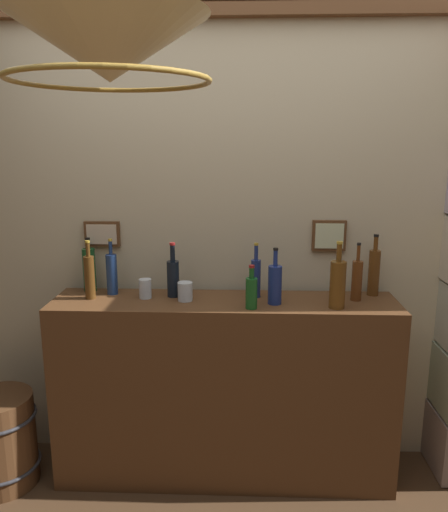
% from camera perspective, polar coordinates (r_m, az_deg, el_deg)
% --- Properties ---
extents(panelled_rear_partition, '(3.14, 0.15, 2.59)m').
position_cam_1_polar(panelled_rear_partition, '(2.81, 0.26, 3.47)').
color(panelled_rear_partition, beige).
rests_on(panelled_rear_partition, ground).
extents(bar_shelf_unit, '(1.81, 0.39, 1.02)m').
position_cam_1_polar(bar_shelf_unit, '(2.83, 0.04, -14.94)').
color(bar_shelf_unit, brown).
rests_on(bar_shelf_unit, ground).
extents(liquor_bottle_vermouth, '(0.08, 0.08, 0.34)m').
position_cam_1_polar(liquor_bottle_vermouth, '(2.55, 12.77, -3.05)').
color(liquor_bottle_vermouth, brown).
rests_on(liquor_bottle_vermouth, bar_shelf_unit).
extents(liquor_bottle_rye, '(0.06, 0.06, 0.33)m').
position_cam_1_polar(liquor_bottle_rye, '(2.81, 16.65, -1.67)').
color(liquor_bottle_rye, '#5D3514').
rests_on(liquor_bottle_rye, bar_shelf_unit).
extents(liquor_bottle_sherry, '(0.06, 0.06, 0.22)m').
position_cam_1_polar(liquor_bottle_sherry, '(2.49, 3.13, -4.07)').
color(liquor_bottle_sherry, '#185720').
rests_on(liquor_bottle_sherry, bar_shelf_unit).
extents(liquor_bottle_tequila, '(0.05, 0.05, 0.31)m').
position_cam_1_polar(liquor_bottle_tequila, '(2.72, -15.02, -2.21)').
color(liquor_bottle_tequila, '#573514').
rests_on(liquor_bottle_tequila, bar_shelf_unit).
extents(liquor_bottle_scotch, '(0.07, 0.07, 0.29)m').
position_cam_1_polar(liquor_bottle_scotch, '(2.68, -5.80, -2.36)').
color(liquor_bottle_scotch, black).
rests_on(liquor_bottle_scotch, bar_shelf_unit).
extents(liquor_bottle_port, '(0.07, 0.07, 0.30)m').
position_cam_1_polar(liquor_bottle_port, '(2.87, -15.04, -1.44)').
color(liquor_bottle_port, '#194D23').
rests_on(liquor_bottle_port, bar_shelf_unit).
extents(liquor_bottle_rum, '(0.06, 0.06, 0.31)m').
position_cam_1_polar(liquor_bottle_rum, '(2.78, -12.62, -1.92)').
color(liquor_bottle_rum, navy).
rests_on(liquor_bottle_rum, bar_shelf_unit).
extents(liquor_bottle_whiskey, '(0.07, 0.07, 0.29)m').
position_cam_1_polar(liquor_bottle_whiskey, '(2.56, 5.80, -3.14)').
color(liquor_bottle_whiskey, navy).
rests_on(liquor_bottle_whiskey, bar_shelf_unit).
extents(liquor_bottle_bourbon, '(0.05, 0.05, 0.29)m').
position_cam_1_polar(liquor_bottle_bourbon, '(2.67, 3.63, -2.37)').
color(liquor_bottle_bourbon, navy).
rests_on(liquor_bottle_bourbon, bar_shelf_unit).
extents(liquor_bottle_mezcal, '(0.05, 0.05, 0.31)m').
position_cam_1_polar(liquor_bottle_mezcal, '(2.69, 14.84, -2.59)').
color(liquor_bottle_mezcal, brown).
rests_on(liquor_bottle_mezcal, bar_shelf_unit).
extents(glass_tumbler_rocks, '(0.07, 0.07, 0.10)m').
position_cam_1_polar(glass_tumbler_rocks, '(2.69, -8.93, -3.67)').
color(glass_tumbler_rocks, silver).
rests_on(glass_tumbler_rocks, bar_shelf_unit).
extents(glass_tumbler_highball, '(0.08, 0.08, 0.10)m').
position_cam_1_polar(glass_tumbler_highball, '(2.62, -4.43, -4.03)').
color(glass_tumbler_highball, silver).
rests_on(glass_tumbler_highball, bar_shelf_unit).
extents(pendant_lamp, '(0.60, 0.60, 0.64)m').
position_cam_1_polar(pendant_lamp, '(1.61, -12.95, 21.81)').
color(pendant_lamp, beige).
extents(wooden_barrel, '(0.40, 0.40, 0.51)m').
position_cam_1_polar(wooden_barrel, '(3.13, -24.04, -18.55)').
color(wooden_barrel, brown).
rests_on(wooden_barrel, ground).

